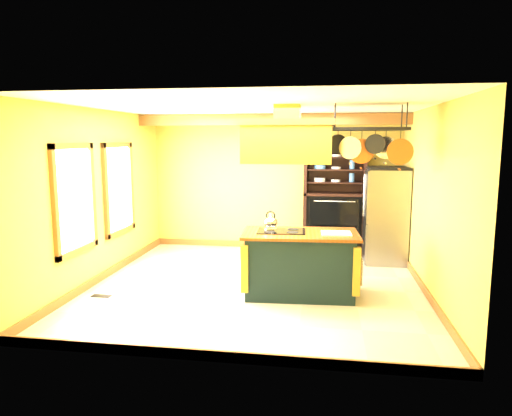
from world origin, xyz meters
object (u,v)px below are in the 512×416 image
(hutch, at_px, (334,212))
(range_hood, at_px, (287,140))
(kitchen_island, at_px, (300,263))
(pot_rack, at_px, (370,138))
(refrigerator, at_px, (385,217))

(hutch, bearing_deg, range_hood, -105.49)
(kitchen_island, relative_size, pot_rack, 1.51)
(kitchen_island, height_order, refrigerator, refrigerator)
(range_hood, height_order, hutch, range_hood)
(refrigerator, bearing_deg, pot_rack, -103.96)
(kitchen_island, height_order, hutch, hutch)
(pot_rack, xyz_separation_m, refrigerator, (0.52, 2.09, -1.42))
(range_hood, bearing_deg, pot_rack, 0.00)
(refrigerator, bearing_deg, kitchen_island, -124.51)
(pot_rack, distance_m, refrigerator, 2.58)
(range_hood, bearing_deg, kitchen_island, 0.21)
(range_hood, bearing_deg, refrigerator, 51.97)
(pot_rack, bearing_deg, range_hood, -180.00)
(hutch, bearing_deg, kitchen_island, -101.38)
(refrigerator, height_order, hutch, hutch)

